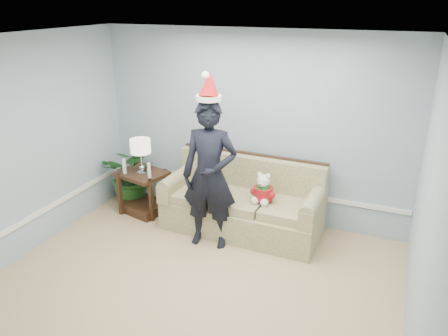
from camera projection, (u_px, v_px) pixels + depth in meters
room_shell at (161, 198)px, 4.00m from camera, size 4.54×5.04×2.74m
wainscot_trim at (132, 210)px, 5.76m from camera, size 4.49×4.99×0.06m
sofa at (244, 205)px, 6.09m from camera, size 2.18×0.98×1.01m
side_table at (144, 196)px, 6.61m from camera, size 0.79×0.71×0.65m
table_lamp at (140, 148)px, 6.26m from camera, size 0.30×0.30×0.53m
candle_pair at (137, 169)px, 6.30m from camera, size 0.48×0.06×0.22m
houseplant at (133, 175)px, 6.82m from camera, size 0.93×0.83×0.94m
man at (210, 175)px, 5.50m from camera, size 0.76×0.56×1.94m
santa_hat at (209, 87)px, 5.11m from camera, size 0.36×0.39×0.36m
teddy_bear at (263, 192)px, 5.73m from camera, size 0.28×0.30×0.42m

